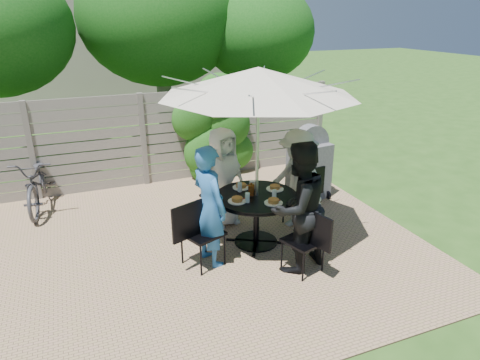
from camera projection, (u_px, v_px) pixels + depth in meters
name	position (u px, v px, depth m)	size (l,w,h in m)	color
backyard_envelope	(103.00, 34.00, 14.09)	(60.00, 60.00, 5.00)	#284D18
patio_table	(256.00, 210.00, 6.28)	(1.50, 1.50, 0.79)	black
umbrella	(258.00, 82.00, 5.60)	(3.34, 3.34, 2.60)	silver
chair_back	(218.00, 205.00, 7.08)	(0.60, 0.73, 0.95)	black
person_back	(223.00, 178.00, 6.79)	(0.80, 0.52, 1.63)	silver
chair_left	(202.00, 246.00, 5.81)	(0.76, 0.62, 1.00)	black
person_left	(209.00, 207.00, 5.69)	(0.62, 0.41, 1.70)	#2660A4
chair_front	(303.00, 253.00, 5.67)	(0.56, 0.71, 0.93)	black
person_front	(298.00, 208.00, 5.55)	(0.87, 0.68, 1.79)	black
chair_right	(301.00, 209.00, 6.93)	(0.72, 0.53, 0.95)	black
person_right	(297.00, 180.00, 6.66)	(1.06, 0.61, 1.64)	#A1A39E
plate_back	(241.00, 186.00, 6.45)	(0.26, 0.26, 0.06)	white
plate_left	(237.00, 200.00, 5.97)	(0.26, 0.26, 0.06)	white
plate_front	(274.00, 202.00, 5.92)	(0.26, 0.26, 0.06)	white
plate_right	(275.00, 188.00, 6.39)	(0.26, 0.26, 0.06)	white
glass_back	(240.00, 187.00, 6.29)	(0.07, 0.07, 0.14)	silver
glass_left	(247.00, 198.00, 5.94)	(0.07, 0.07, 0.14)	silver
glass_front	(274.00, 195.00, 6.04)	(0.07, 0.07, 0.14)	silver
syrup_jug	(251.00, 190.00, 6.16)	(0.09, 0.09, 0.16)	#59280C
coffee_cup	(252.00, 185.00, 6.39)	(0.08, 0.08, 0.12)	#C6B293
bicycle	(39.00, 181.00, 7.52)	(0.65, 1.86, 0.98)	#333338
bbq_grill	(309.00, 165.00, 7.87)	(0.74, 0.61, 1.40)	slate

